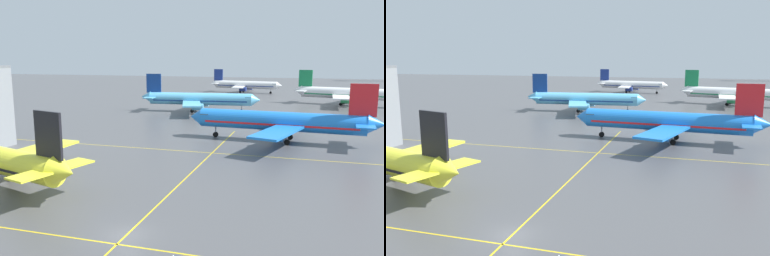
{
  "view_description": "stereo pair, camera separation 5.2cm",
  "coord_description": "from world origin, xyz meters",
  "views": [
    {
      "loc": [
        16.19,
        -32.33,
        16.8
      ],
      "look_at": [
        -5.75,
        41.22,
        3.04
      ],
      "focal_mm": 37.18,
      "sensor_mm": 36.0,
      "label": 1
    },
    {
      "loc": [
        16.24,
        -32.32,
        16.8
      ],
      "look_at": [
        -5.75,
        41.22,
        3.04
      ],
      "focal_mm": 37.18,
      "sensor_mm": 36.0,
      "label": 2
    }
  ],
  "objects": [
    {
      "name": "ground_plane",
      "position": [
        0.0,
        0.0,
        0.0
      ],
      "size": [
        600.0,
        600.0,
        0.0
      ],
      "primitive_type": "plane",
      "color": "#4C4C4F"
    },
    {
      "name": "airliner_far_right_stand",
      "position": [
        -13.91,
        156.25,
        3.74
      ],
      "size": [
        35.21,
        30.07,
        10.95
      ],
      "color": "white",
      "rests_on": "ground"
    },
    {
      "name": "taxiway_markings",
      "position": [
        0.0,
        16.2,
        0.0
      ],
      "size": [
        123.5,
        80.07,
        0.01
      ],
      "color": "yellow",
      "rests_on": "ground"
    },
    {
      "name": "airliner_second_row",
      "position": [
        11.03,
        47.57,
        4.09
      ],
      "size": [
        38.5,
        33.15,
        11.97
      ],
      "color": "blue",
      "rests_on": "ground"
    },
    {
      "name": "airliner_far_left_stand",
      "position": [
        28.68,
        116.79,
        4.14
      ],
      "size": [
        38.59,
        32.83,
        12.12
      ],
      "color": "white",
      "rests_on": "ground"
    },
    {
      "name": "airliner_third_row",
      "position": [
        -16.9,
        85.46,
        3.97
      ],
      "size": [
        37.42,
        32.13,
        11.63
      ],
      "color": "#5BB7E5",
      "rests_on": "ground"
    }
  ]
}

